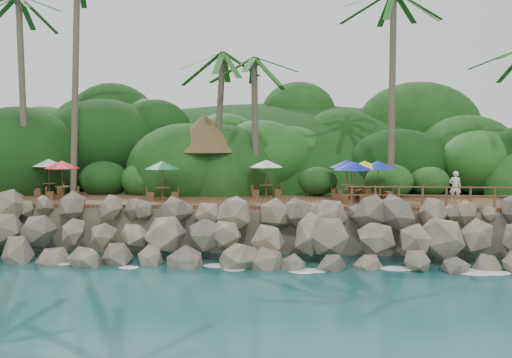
{
  "coord_description": "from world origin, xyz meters",
  "views": [
    {
      "loc": [
        2.23,
        -24.02,
        5.69
      ],
      "look_at": [
        0.0,
        6.0,
        3.4
      ],
      "focal_mm": 40.8,
      "sensor_mm": 36.0,
      "label": 1
    }
  ],
  "objects": [
    {
      "name": "ground",
      "position": [
        0.0,
        0.0,
        0.0
      ],
      "size": [
        140.0,
        140.0,
        0.0
      ],
      "primitive_type": "plane",
      "color": "#19514F",
      "rests_on": "ground"
    },
    {
      "name": "terrace",
      "position": [
        0.0,
        6.0,
        2.2
      ],
      "size": [
        26.0,
        5.0,
        0.2
      ],
      "primitive_type": "cube",
      "color": "brown",
      "rests_on": "land_base"
    },
    {
      "name": "land_base",
      "position": [
        0.0,
        16.0,
        1.05
      ],
      "size": [
        32.0,
        25.2,
        2.1
      ],
      "primitive_type": "cube",
      "color": "gray",
      "rests_on": "ground"
    },
    {
      "name": "palapa",
      "position": [
        -3.28,
        9.53,
        5.79
      ],
      "size": [
        4.81,
        4.81,
        4.6
      ],
      "color": "brown",
      "rests_on": "ground"
    },
    {
      "name": "jungle_hill",
      "position": [
        0.0,
        23.5,
        0.0
      ],
      "size": [
        44.8,
        28.0,
        15.4
      ],
      "primitive_type": "ellipsoid",
      "color": "#143811",
      "rests_on": "ground"
    },
    {
      "name": "seawall",
      "position": [
        0.0,
        2.0,
        1.15
      ],
      "size": [
        29.0,
        4.0,
        2.3
      ],
      "primitive_type": null,
      "color": "gray",
      "rests_on": "ground"
    },
    {
      "name": "waiter",
      "position": [
        10.05,
        5.64,
        3.09
      ],
      "size": [
        0.66,
        0.52,
        1.58
      ],
      "primitive_type": "imported",
      "rotation": [
        0.0,
        0.0,
        2.86
      ],
      "color": "silver",
      "rests_on": "terrace"
    },
    {
      "name": "railing",
      "position": [
        8.58,
        3.65,
        2.91
      ],
      "size": [
        8.3,
        0.1,
        1.0
      ],
      "color": "brown",
      "rests_on": "terrace"
    },
    {
      "name": "jungle_foliage",
      "position": [
        0.0,
        15.0,
        0.0
      ],
      "size": [
        44.0,
        16.0,
        12.0
      ],
      "primitive_type": null,
      "color": "#143811",
      "rests_on": "ground"
    },
    {
      "name": "palms",
      "position": [
        -0.83,
        8.69,
        12.13
      ],
      "size": [
        33.9,
        7.4,
        14.4
      ],
      "color": "brown",
      "rests_on": "ground"
    },
    {
      "name": "dining_clusters",
      "position": [
        0.03,
        6.41,
        3.99
      ],
      "size": [
        20.02,
        4.22,
        2.04
      ],
      "color": "brown",
      "rests_on": "terrace"
    },
    {
      "name": "foam_line",
      "position": [
        0.0,
        0.3,
        0.03
      ],
      "size": [
        25.2,
        0.8,
        0.06
      ],
      "color": "white",
      "rests_on": "ground"
    }
  ]
}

